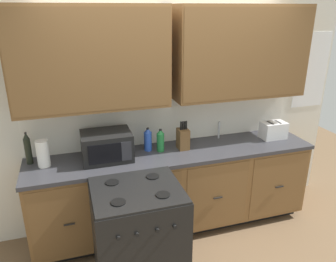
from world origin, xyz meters
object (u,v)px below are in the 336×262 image
bottle_dark (28,149)px  paper_towel_roll (43,154)px  stove_range (139,235)px  knife_block (183,139)px  bottle_green (160,140)px  microwave (107,146)px  bottle_blue (148,139)px  toaster (273,130)px

bottle_dark → paper_towel_roll: bearing=-37.2°
stove_range → bottle_dark: size_ratio=2.96×
knife_block → paper_towel_roll: knife_block is taller
paper_towel_roll → bottle_green: bearing=0.5°
microwave → bottle_dark: size_ratio=1.50×
microwave → stove_range: bearing=-77.0°
paper_towel_roll → microwave: bearing=-2.0°
knife_block → paper_towel_roll: size_ratio=1.19×
stove_range → bottle_blue: bearing=69.1°
toaster → bottle_green: (-1.34, 0.04, 0.02)m
knife_block → bottle_green: size_ratio=1.27×
knife_block → paper_towel_roll: (-1.40, 0.00, 0.01)m
paper_towel_roll → bottle_dark: size_ratio=0.81×
knife_block → bottle_green: (-0.25, 0.01, 0.00)m
microwave → paper_towel_roll: (-0.59, 0.02, -0.01)m
stove_range → bottle_dark: 1.34m
knife_block → bottle_dark: bottle_dark is taller
bottle_blue → microwave: bearing=-168.5°
knife_block → microwave: bearing=-178.8°
toaster → paper_towel_roll: size_ratio=1.08×
microwave → bottle_blue: bearing=11.5°
bottle_blue → bottle_dark: bearing=178.3°
microwave → toaster: bearing=-0.1°
stove_range → bottle_green: bearing=59.6°
microwave → paper_towel_roll: microwave is taller
bottle_green → bottle_blue: (-0.12, 0.06, 0.00)m
toaster → microwave: bearing=179.9°
bottle_dark → bottle_green: bottle_dark is taller
microwave → bottle_blue: 0.45m
bottle_dark → toaster: bearing=-2.8°
toaster → bottle_blue: bottle_blue is taller
stove_range → microwave: microwave is taller
microwave → bottle_dark: (-0.73, 0.12, 0.02)m
toaster → knife_block: bearing=178.9°
bottle_green → bottle_blue: bearing=153.7°
paper_towel_roll → bottle_green: size_ratio=1.07×
bottle_dark → bottle_green: bearing=-4.2°
microwave → bottle_dark: bottle_dark is taller
toaster → paper_towel_roll: paper_towel_roll is taller
stove_range → paper_towel_roll: paper_towel_roll is taller
knife_block → bottle_dark: 1.54m
paper_towel_roll → bottle_blue: size_ratio=1.04×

